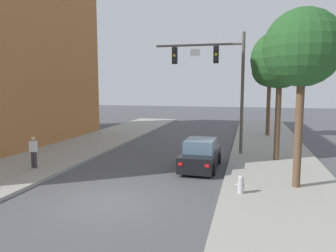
% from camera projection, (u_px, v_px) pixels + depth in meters
% --- Properties ---
extents(ground_plane, '(120.00, 120.00, 0.00)m').
position_uv_depth(ground_plane, '(108.00, 203.00, 12.02)').
color(ground_plane, '#4C4C51').
extents(sidewalk_right, '(5.00, 60.00, 0.15)m').
position_uv_depth(sidewalk_right, '(293.00, 219.00, 10.44)').
color(sidewalk_right, '#99968E').
rests_on(sidewalk_right, ground).
extents(traffic_signal_mast, '(5.62, 0.38, 7.50)m').
position_uv_depth(traffic_signal_mast, '(218.00, 71.00, 20.14)').
color(traffic_signal_mast, '#514C47').
rests_on(traffic_signal_mast, sidewalk_right).
extents(car_lead_black, '(1.89, 4.27, 1.60)m').
position_uv_depth(car_lead_black, '(201.00, 155.00, 17.10)').
color(car_lead_black, black).
rests_on(car_lead_black, ground).
extents(pedestrian_sidewalk_left_walker, '(0.36, 0.22, 1.64)m').
position_uv_depth(pedestrian_sidewalk_left_walker, '(34.00, 151.00, 16.61)').
color(pedestrian_sidewalk_left_walker, '#333338').
rests_on(pedestrian_sidewalk_left_walker, sidewalk_left).
extents(fire_hydrant, '(0.48, 0.24, 0.72)m').
position_uv_depth(fire_hydrant, '(241.00, 184.00, 12.71)').
color(fire_hydrant, '#B2B2B7').
rests_on(fire_hydrant, sidewalk_right).
extents(street_tree_nearest, '(3.13, 3.13, 7.31)m').
position_uv_depth(street_tree_nearest, '(303.00, 49.00, 12.89)').
color(street_tree_nearest, brown).
rests_on(street_tree_nearest, sidewalk_right).
extents(street_tree_second, '(3.25, 3.25, 7.34)m').
position_uv_depth(street_tree_second, '(280.00, 60.00, 17.93)').
color(street_tree_second, brown).
rests_on(street_tree_second, sidewalk_right).
extents(street_tree_third, '(3.02, 3.02, 7.19)m').
position_uv_depth(street_tree_third, '(270.00, 70.00, 27.32)').
color(street_tree_third, brown).
rests_on(street_tree_third, sidewalk_right).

